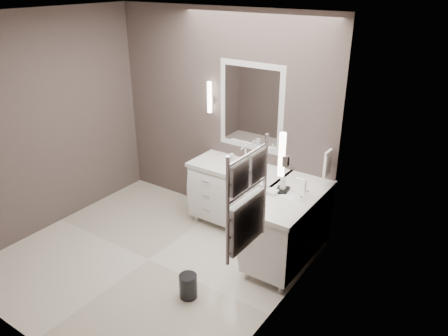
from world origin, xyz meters
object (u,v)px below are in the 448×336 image
Objects in this scene: vanity_back at (238,193)px; towel_ladder at (247,205)px; waste_bin at (188,286)px; vanity_right at (289,224)px.

vanity_back is 2.16m from towel_ladder.
vanity_back is 1.53m from waste_bin.
vanity_back reaches higher than waste_bin.
towel_ladder is (1.10, -1.63, 0.91)m from vanity_back.
vanity_right is 1.38× the size of towel_ladder.
vanity_right is 1.60m from towel_ladder.
waste_bin is (-0.55, -1.13, -0.35)m from vanity_right.
waste_bin is at bearing -77.28° from vanity_back.
vanity_back is 0.93m from vanity_right.
towel_ladder reaches higher than waste_bin.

